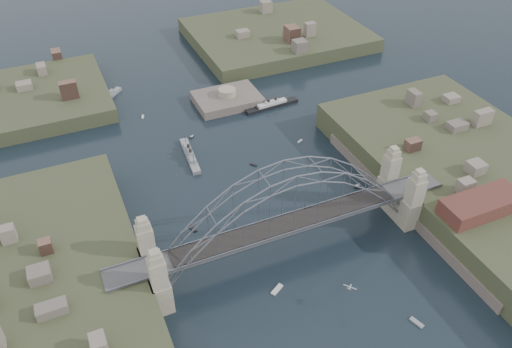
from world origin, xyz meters
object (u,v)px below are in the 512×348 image
object	(u,v)px
naval_cruiser_far	(107,97)
bridge	(288,211)
wharf_shed	(482,205)
fort_island	(228,104)
ocean_liner	(272,105)
naval_cruiser_near	(190,155)

from	to	relation	value
naval_cruiser_far	bridge	bearing A→B (deg)	-73.86
bridge	wharf_shed	size ratio (longest dim) A/B	4.20
bridge	wharf_shed	world-z (taller)	bridge
fort_island	ocean_liner	bearing A→B (deg)	-34.20
naval_cruiser_near	fort_island	bearing A→B (deg)	49.37
naval_cruiser_near	naval_cruiser_far	distance (m)	47.24
bridge	naval_cruiser_near	world-z (taller)	bridge
naval_cruiser_near	bridge	bearing A→B (deg)	-77.81
bridge	fort_island	size ratio (longest dim) A/B	3.82
fort_island	naval_cruiser_far	distance (m)	42.39
naval_cruiser_far	wharf_shed	bearing A→B (deg)	-55.91
wharf_shed	fort_island	bearing A→B (deg)	110.85
naval_cruiser_near	ocean_liner	size ratio (longest dim) A/B	0.91
fort_island	ocean_liner	size ratio (longest dim) A/B	1.12
wharf_shed	naval_cruiser_near	world-z (taller)	wharf_shed
wharf_shed	ocean_liner	world-z (taller)	wharf_shed
wharf_shed	naval_cruiser_far	world-z (taller)	wharf_shed
naval_cruiser_far	ocean_liner	size ratio (longest dim) A/B	0.63
wharf_shed	naval_cruiser_far	bearing A→B (deg)	124.09
wharf_shed	naval_cruiser_near	size ratio (longest dim) A/B	1.12
bridge	naval_cruiser_near	xyz separation A→B (m)	(-9.67, 44.75, -11.50)
naval_cruiser_far	naval_cruiser_near	bearing A→B (deg)	-70.03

